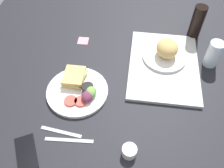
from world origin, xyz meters
The scene contains 11 objects.
ground_plane centered at (0.00, 0.00, -1.50)cm, with size 190.00×150.00×3.00cm, color black.
serving_tray centered at (-15.31, 25.90, 0.80)cm, with size 45.00×33.00×1.60cm, color #B2B2AD.
bread_plate_near centered at (-20.54, 26.26, 5.22)cm, with size 21.36×21.36×9.56cm.
plate_with_salad centered at (5.13, -11.62, 1.76)cm, with size 27.29×27.29×5.40cm.
drinking_glass centered at (-20.55, 48.13, 6.65)cm, with size 6.71×6.71×13.30cm, color silver.
soda_bottle centered at (-39.96, 41.27, 9.26)cm, with size 6.40×6.40×18.53cm, color black.
espresso_cup centered at (30.78, 13.52, 2.00)cm, with size 5.60×5.60×4.00cm, color silver.
fork centered at (25.79, -14.04, 0.25)cm, with size 17.00×1.40×0.50cm, color #B7B7BC.
knife centered at (28.79, -10.04, 0.25)cm, with size 19.00×1.40×0.50cm, color #B7B7BC.
cell_phone centered at (36.03, -24.72, 0.40)cm, with size 14.40×7.20×0.80cm, color black.
sticky_note centered at (-28.28, -16.92, 0.06)cm, with size 5.60×5.60×0.12cm, color pink.
Camera 1 is at (66.53, 12.09, 86.80)cm, focal length 38.52 mm.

